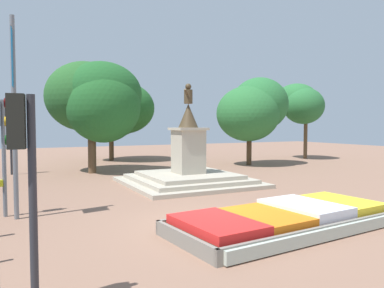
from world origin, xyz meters
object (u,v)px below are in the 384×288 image
flower_planter (287,219)px  statue_monument (188,169)px  traffic_light_near_crossing (24,161)px  traffic_light_mid_block (0,136)px  banner_pole (14,111)px  traffic_light_far_corner (9,125)px

flower_planter → statue_monument: size_ratio=1.16×
flower_planter → traffic_light_near_crossing: bearing=-164.3°
statue_monument → flower_planter: bearing=-96.7°
traffic_light_mid_block → banner_pole: (0.40, -0.51, 0.77)m
statue_monument → traffic_light_far_corner: statue_monument is taller
flower_planter → statue_monument: (0.95, 8.08, 0.45)m
traffic_light_far_corner → traffic_light_near_crossing: bearing=-89.9°
traffic_light_far_corner → traffic_light_mid_block: bearing=-91.9°
statue_monument → traffic_light_near_crossing: statue_monument is taller
statue_monument → banner_pole: banner_pole is taller
statue_monument → banner_pole: bearing=-154.1°
traffic_light_far_corner → banner_pole: bearing=-89.7°
statue_monument → traffic_light_near_crossing: (-7.55, -9.93, 1.61)m
flower_planter → traffic_light_far_corner: size_ratio=1.67×
traffic_light_near_crossing → traffic_light_far_corner: size_ratio=0.81×
banner_pole → traffic_light_far_corner: bearing=90.3°
traffic_light_near_crossing → traffic_light_mid_block: size_ratio=0.91×
statue_monument → traffic_light_mid_block: size_ratio=1.61×
traffic_light_near_crossing → banner_pole: size_ratio=0.54×
flower_planter → banner_pole: 8.48m
banner_pole → traffic_light_mid_block: bearing=128.3°
traffic_light_near_crossing → traffic_light_far_corner: 17.49m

